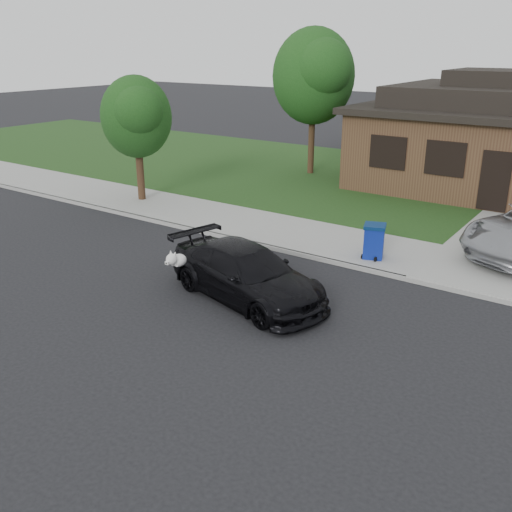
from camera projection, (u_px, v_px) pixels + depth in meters
The scene contains 8 objects.
ground at pixel (207, 292), 14.02m from camera, with size 120.00×120.00×0.00m, color black.
sidewalk at pixel (308, 237), 17.84m from camera, with size 60.00×3.00×0.12m, color gray.
curb at pixel (283, 250), 16.69m from camera, with size 60.00×0.12×0.12m, color gray.
lawn at pixel (403, 187), 23.99m from camera, with size 60.00×13.00×0.13m, color #193814.
sedan at pixel (246, 274), 13.46m from camera, with size 4.73×2.81×1.29m.
recycling_bin at pixel (374, 241), 15.80m from camera, with size 0.73×0.73×0.96m.
tree_0 at pixel (316, 75), 24.67m from camera, with size 3.78×3.60×6.34m.
tree_2 at pixel (137, 116), 20.75m from camera, with size 2.73×2.60×4.59m.
Camera 1 is at (8.31, -9.84, 5.74)m, focal length 40.00 mm.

